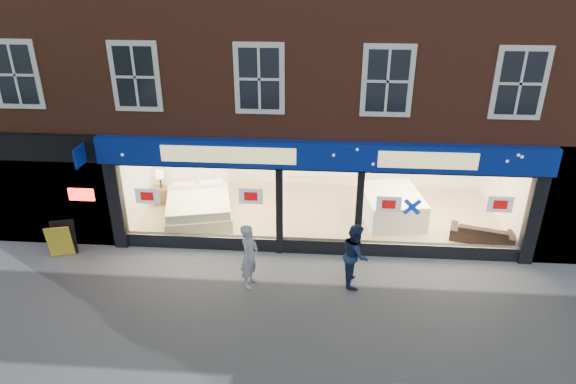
# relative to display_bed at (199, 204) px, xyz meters

# --- Properties ---
(ground) EXTENTS (120.00, 120.00, 0.00)m
(ground) POSITION_rel_display_bed_xyz_m (3.71, -4.78, -0.48)
(ground) COLOR gray
(ground) RESTS_ON ground
(showroom_floor) EXTENTS (11.00, 4.50, 0.10)m
(showroom_floor) POSITION_rel_display_bed_xyz_m (3.71, 0.47, -0.43)
(showroom_floor) COLOR tan
(showroom_floor) RESTS_ON ground
(display_bed) EXTENTS (2.47, 2.78, 1.36)m
(display_bed) POSITION_rel_display_bed_xyz_m (0.00, 0.00, 0.00)
(display_bed) COLOR silver
(display_bed) RESTS_ON showroom_floor
(bedside_table) EXTENTS (0.54, 0.54, 0.55)m
(bedside_table) POSITION_rel_display_bed_xyz_m (-1.39, 0.77, -0.10)
(bedside_table) COLOR brown
(bedside_table) RESTS_ON showroom_floor
(mattress_stack) EXTENTS (1.99, 2.35, 0.83)m
(mattress_stack) POSITION_rel_display_bed_xyz_m (5.87, 0.28, 0.04)
(mattress_stack) COLOR white
(mattress_stack) RESTS_ON showroom_floor
(sofa) EXTENTS (1.84, 1.11, 0.50)m
(sofa) POSITION_rel_display_bed_xyz_m (8.31, -0.88, -0.12)
(sofa) COLOR black
(sofa) RESTS_ON showroom_floor
(a_board) EXTENTS (0.73, 0.57, 0.99)m
(a_board) POSITION_rel_display_bed_xyz_m (-3.19, -2.37, 0.02)
(a_board) COLOR yellow
(a_board) RESTS_ON ground
(pedestrian_grey) EXTENTS (0.53, 0.69, 1.67)m
(pedestrian_grey) POSITION_rel_display_bed_xyz_m (2.07, -3.32, 0.36)
(pedestrian_grey) COLOR #97989E
(pedestrian_grey) RESTS_ON ground
(pedestrian_blue) EXTENTS (0.65, 0.82, 1.64)m
(pedestrian_blue) POSITION_rel_display_bed_xyz_m (4.64, -3.05, 0.34)
(pedestrian_blue) COLOR #172341
(pedestrian_blue) RESTS_ON ground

